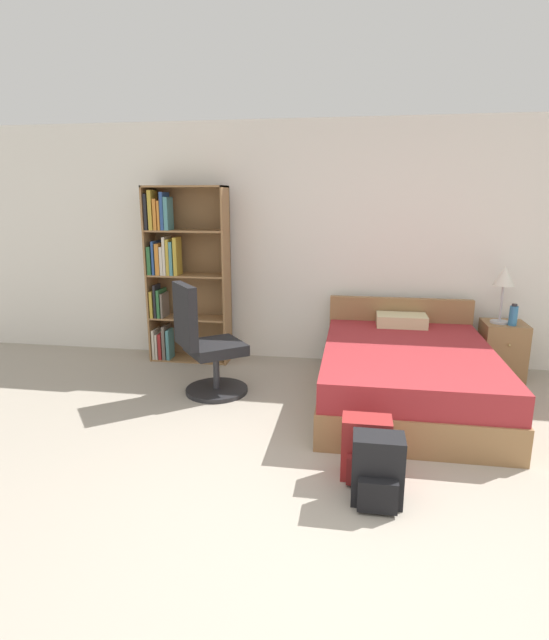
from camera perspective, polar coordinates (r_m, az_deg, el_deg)
The scene contains 10 objects.
ground_plane at distance 2.89m, azimuth 9.01°, elevation -24.83°, with size 14.00×14.00×0.00m, color #A39989.
wall_back at distance 5.52m, azimuth 9.83°, elevation 8.42°, with size 9.00×0.06×2.60m.
bookshelf at distance 5.62m, azimuth -10.99°, elevation 5.40°, with size 0.89×0.32×1.92m.
bed at distance 4.67m, azimuth 14.79°, elevation -5.82°, with size 1.48×2.05×0.77m.
office_chair at distance 4.64m, azimuth -7.86°, elevation -3.19°, with size 0.72×0.71×1.06m.
nightstand at distance 5.59m, azimuth 24.56°, elevation -3.16°, with size 0.41×0.42×0.58m.
table_lamp at distance 5.40m, azimuth 24.76°, elevation 4.23°, with size 0.20×0.20×0.58m.
water_bottle at distance 5.41m, azimuth 25.63°, elevation 0.49°, with size 0.08×0.08×0.21m.
backpack_black at distance 3.18m, azimuth 11.69°, elevation -16.59°, with size 0.31×0.27×0.43m.
backpack_red at distance 3.41m, azimuth 10.40°, elevation -14.40°, with size 0.32×0.26×0.42m.
Camera 1 is at (-0.05, -2.27, 1.80)m, focal length 28.00 mm.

